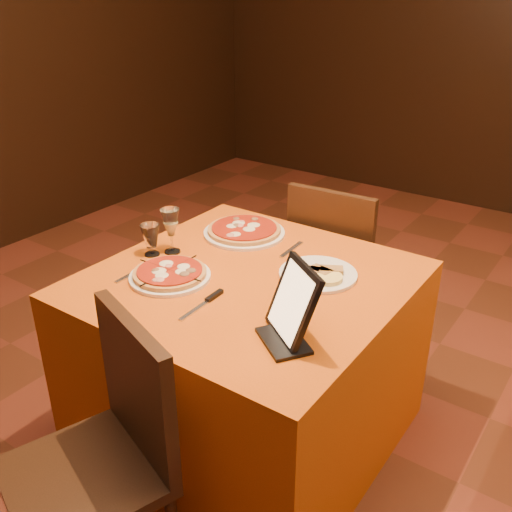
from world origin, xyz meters
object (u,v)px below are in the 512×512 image
Objects in this scene: water_glass at (151,240)px; chair_main_far at (343,267)px; chair_main_near at (84,476)px; main_table at (249,360)px; pizza_near at (170,275)px; pizza_far at (244,231)px; wine_glass at (171,231)px; tablet at (293,302)px.

chair_main_far is at bearing 63.85° from water_glass.
chair_main_far is at bearing 109.28° from chair_main_near.
chair_main_far is (0.00, 0.81, 0.08)m from main_table.
pizza_near is at bearing 129.15° from chair_main_near.
water_glass is (-0.18, -0.38, 0.05)m from pizza_far.
pizza_far is (-0.24, 1.13, 0.31)m from chair_main_near.
pizza_near is at bearing -49.71° from wine_glass.
wine_glass is (-0.38, -0.81, 0.39)m from chair_main_far.
wine_glass is at bearing 61.79° from chair_main_far.
chair_main_near is 1.19m from pizza_far.
main_table is 1.21× the size of chair_main_far.
chair_main_far is at bearing 63.63° from pizza_far.
wine_glass reaches higher than main_table.
chair_main_near and chair_main_far have the same top height.
pizza_near is 0.58m from tablet.
chair_main_near is 1.00× the size of chair_main_far.
pizza_near is 1.23× the size of tablet.
pizza_near is 1.59× the size of wine_glass.
wine_glass is at bearing 130.29° from pizza_near.
main_table is 4.51× the size of tablet.
chair_main_far is 0.63m from pizza_far.
wine_glass is (-0.38, 0.81, 0.39)m from chair_main_near.
tablet reaches higher than chair_main_near.
main_table is at bearing 0.10° from wine_glass.
chair_main_far is 1.16m from tablet.
chair_main_far is 3.73× the size of tablet.
main_table is at bearing -179.71° from tablet.
wine_glass is at bearing -163.10° from tablet.
chair_main_far is 1.05m from pizza_near.
chair_main_near is (0.00, -0.81, 0.08)m from main_table.
chair_main_near is 0.75m from pizza_near.
chair_main_near is at bearing -70.13° from pizza_near.
main_table is 5.79× the size of wine_glass.
wine_glass reaches higher than chair_main_near.
tablet reaches higher than pizza_far.
tablet is (0.57, -0.06, 0.10)m from pizza_near.
pizza_far is 0.80m from tablet.
pizza_far is at bearing 64.14° from water_glass.
wine_glass reaches higher than chair_main_far.
main_table is at bearing 36.40° from pizza_near.
pizza_far is at bearing 128.20° from main_table.
tablet is at bearing 79.47° from chair_main_near.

